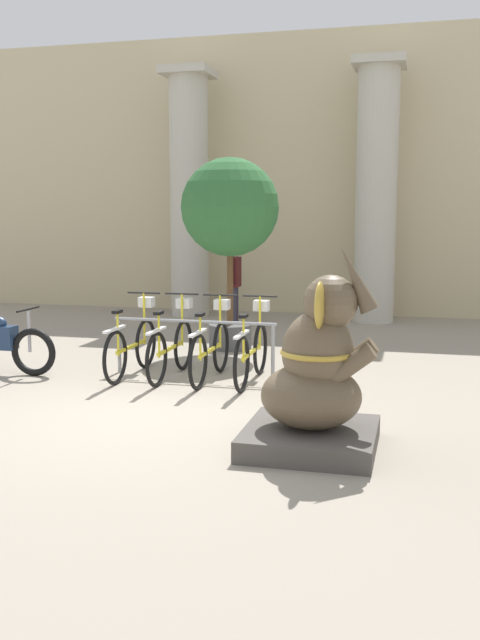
{
  "coord_description": "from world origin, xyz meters",
  "views": [
    {
      "loc": [
        2.87,
        -6.98,
        2.15
      ],
      "look_at": [
        0.94,
        0.58,
        1.0
      ],
      "focal_mm": 40.0,
      "sensor_mm": 36.0,
      "label": 1
    }
  ],
  "objects_px": {
    "elephant_statue": "(316,382)",
    "bicycle_2": "(211,348)",
    "bicycle_0": "(132,345)",
    "bicycle_1": "(171,346)",
    "person_pedestrian": "(235,278)",
    "bicycle_3": "(252,350)",
    "potted_tree": "(230,214)"
  },
  "relations": [
    {
      "from": "elephant_statue",
      "to": "bicycle_2",
      "type": "bearing_deg",
      "value": 125.3
    },
    {
      "from": "bicycle_0",
      "to": "elephant_statue",
      "type": "xyz_separation_m",
      "value": [
        2.85,
        -2.45,
        0.22
      ]
    },
    {
      "from": "elephant_statue",
      "to": "bicycle_1",
      "type": "bearing_deg",
      "value": 132.84
    },
    {
      "from": "bicycle_1",
      "to": "elephant_statue",
      "type": "xyz_separation_m",
      "value": [
        2.29,
        -2.47,
        0.22
      ]
    },
    {
      "from": "person_pedestrian",
      "to": "elephant_statue",
      "type": "bearing_deg",
      "value": -69.58
    },
    {
      "from": "bicycle_2",
      "to": "bicycle_3",
      "type": "relative_size",
      "value": 1.0
    },
    {
      "from": "bicycle_0",
      "to": "bicycle_1",
      "type": "bearing_deg",
      "value": 2.04
    },
    {
      "from": "bicycle_2",
      "to": "bicycle_1",
      "type": "bearing_deg",
      "value": 178.36
    },
    {
      "from": "bicycle_1",
      "to": "person_pedestrian",
      "type": "distance_m",
      "value": 4.61
    },
    {
      "from": "bicycle_2",
      "to": "potted_tree",
      "type": "distance_m",
      "value": 2.85
    },
    {
      "from": "bicycle_0",
      "to": "bicycle_3",
      "type": "distance_m",
      "value": 1.66
    },
    {
      "from": "bicycle_0",
      "to": "bicycle_1",
      "type": "relative_size",
      "value": 1.0
    },
    {
      "from": "bicycle_3",
      "to": "person_pedestrian",
      "type": "xyz_separation_m",
      "value": [
        -1.44,
        4.58,
        0.51
      ]
    },
    {
      "from": "bicycle_2",
      "to": "person_pedestrian",
      "type": "xyz_separation_m",
      "value": [
        -0.88,
        4.58,
        0.51
      ]
    },
    {
      "from": "bicycle_1",
      "to": "bicycle_3",
      "type": "relative_size",
      "value": 1.0
    },
    {
      "from": "bicycle_0",
      "to": "bicycle_3",
      "type": "xyz_separation_m",
      "value": [
        1.66,
        0.01,
        0.0
      ]
    },
    {
      "from": "bicycle_2",
      "to": "person_pedestrian",
      "type": "distance_m",
      "value": 4.7
    },
    {
      "from": "bicycle_3",
      "to": "potted_tree",
      "type": "height_order",
      "value": "potted_tree"
    },
    {
      "from": "bicycle_3",
      "to": "elephant_statue",
      "type": "relative_size",
      "value": 0.92
    },
    {
      "from": "bicycle_0",
      "to": "bicycle_2",
      "type": "relative_size",
      "value": 1.0
    },
    {
      "from": "bicycle_2",
      "to": "bicycle_3",
      "type": "distance_m",
      "value": 0.55
    },
    {
      "from": "bicycle_1",
      "to": "person_pedestrian",
      "type": "relative_size",
      "value": 1.11
    },
    {
      "from": "bicycle_1",
      "to": "bicycle_0",
      "type": "bearing_deg",
      "value": -177.96
    },
    {
      "from": "bicycle_0",
      "to": "person_pedestrian",
      "type": "bearing_deg",
      "value": 87.21
    },
    {
      "from": "bicycle_0",
      "to": "bicycle_2",
      "type": "distance_m",
      "value": 1.11
    },
    {
      "from": "bicycle_2",
      "to": "potted_tree",
      "type": "height_order",
      "value": "potted_tree"
    },
    {
      "from": "bicycle_1",
      "to": "potted_tree",
      "type": "distance_m",
      "value": 2.83
    },
    {
      "from": "bicycle_0",
      "to": "bicycle_1",
      "type": "xyz_separation_m",
      "value": [
        0.55,
        0.02,
        0.0
      ]
    },
    {
      "from": "bicycle_3",
      "to": "potted_tree",
      "type": "bearing_deg",
      "value": 111.88
    },
    {
      "from": "bicycle_3",
      "to": "potted_tree",
      "type": "relative_size",
      "value": 0.57
    },
    {
      "from": "bicycle_1",
      "to": "potted_tree",
      "type": "relative_size",
      "value": 0.57
    },
    {
      "from": "bicycle_3",
      "to": "person_pedestrian",
      "type": "height_order",
      "value": "person_pedestrian"
    }
  ]
}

